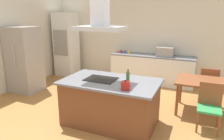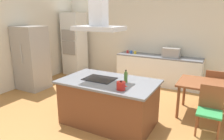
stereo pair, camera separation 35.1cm
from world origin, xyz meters
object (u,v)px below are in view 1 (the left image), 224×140
Objects in this scene: tea_kettle at (125,86)px; chair_facing_back_wall at (209,83)px; countertop_microwave at (165,52)px; coffee_mug_blue at (125,52)px; refrigerator at (24,60)px; cooktop at (101,79)px; dining_table at (210,85)px; chair_facing_island at (210,104)px; olive_oil_bottle at (128,77)px; coffee_mug_red at (121,52)px; wall_oven_stack at (66,44)px; coffee_mug_yellow at (129,52)px; range_hood at (100,17)px.

chair_facing_back_wall is at bearing 58.72° from tea_kettle.
tea_kettle is 3.23m from countertop_microwave.
coffee_mug_blue is 3.07m from refrigerator.
cooktop is 2.79m from chair_facing_back_wall.
chair_facing_island is (-0.00, -0.67, -0.16)m from dining_table.
dining_table is at bearing 38.62° from olive_oil_bottle.
chair_facing_island is at bearing -61.26° from countertop_microwave.
olive_oil_bottle is 1.63m from chair_facing_island.
countertop_microwave is 1.43m from coffee_mug_red.
wall_oven_stack is 4.80m from chair_facing_back_wall.
range_hood is (0.40, -2.84, 1.16)m from coffee_mug_yellow.
dining_table is (1.26, -1.64, -0.37)m from countertop_microwave.
cooktop is at bearing 180.00° from range_hood.
chair_facing_back_wall is (2.41, -0.94, -0.44)m from coffee_mug_yellow.
range_hood is (-2.01, -0.57, 1.59)m from chair_facing_island.
tea_kettle is at bearing -146.08° from chair_facing_island.
range_hood reaches higher than coffee_mug_red.
range_hood is at bearing -44.46° from wall_oven_stack.
coffee_mug_blue reaches higher than cooktop.
range_hood is at bearing -81.89° from coffee_mug_yellow.
tea_kettle is 2.28× the size of coffee_mug_blue.
chair_facing_back_wall is (4.78, 1.15, -0.40)m from refrigerator.
coffee_mug_blue reaches higher than chair_facing_island.
cooktop is 0.27× the size of wall_oven_stack.
refrigerator reaches higher than chair_facing_island.
countertop_microwave is 5.56× the size of coffee_mug_blue.
chair_facing_back_wall is (2.55, -0.96, -0.44)m from coffee_mug_blue.
tea_kettle is 0.15× the size of dining_table.
wall_oven_stack is 3.91m from range_hood.
coffee_mug_yellow is 0.10× the size of range_hood.
chair_facing_island reaches higher than dining_table.
refrigerator is at bearing -174.19° from dining_table.
olive_oil_bottle is (-0.10, 0.41, 0.03)m from tea_kettle.
coffee_mug_yellow is (0.28, -0.03, 0.00)m from coffee_mug_red.
range_hood reaches higher than cooktop.
coffee_mug_yellow is (-0.40, 2.84, 0.04)m from cooktop.
wall_oven_stack is 2.44× the size of range_hood.
olive_oil_bottle is at bearing -141.38° from dining_table.
coffee_mug_blue is 0.04× the size of wall_oven_stack.
olive_oil_bottle is 3.38m from refrigerator.
refrigerator is at bearing 164.83° from range_hood.
olive_oil_bottle reaches higher than chair_facing_island.
countertop_microwave is 0.56× the size of range_hood.
countertop_microwave is 0.27× the size of refrigerator.
refrigerator is 2.04× the size of chair_facing_back_wall.
cooktop is at bearing -136.48° from chair_facing_back_wall.
coffee_mug_red is at bearing 148.72° from dining_table.
coffee_mug_red reaches higher than chair_facing_back_wall.
coffee_mug_yellow is at bearing 98.11° from range_hood.
coffee_mug_red reaches higher than chair_facing_island.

